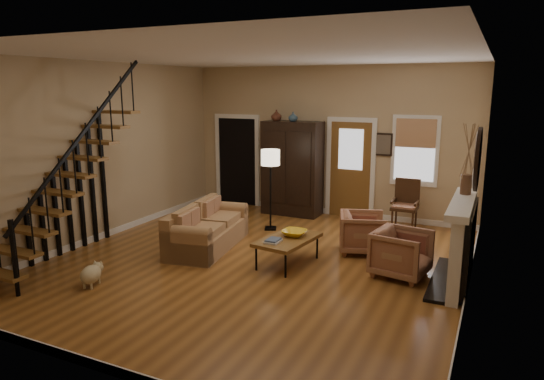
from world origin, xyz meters
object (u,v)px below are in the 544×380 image
at_px(sofa, 208,228).
at_px(armchair_right, 362,233).
at_px(side_chair, 405,205).
at_px(floor_lamp, 270,190).
at_px(armoire, 292,168).
at_px(coffee_table, 288,251).
at_px(armchair_left, 402,253).

height_order(sofa, armchair_right, sofa).
bearing_deg(sofa, armchair_right, 10.83).
bearing_deg(side_chair, floor_lamp, -154.97).
xyz_separation_m(armoire, sofa, (-0.42, -2.85, -0.68)).
xyz_separation_m(coffee_table, armchair_left, (1.76, 0.28, 0.14)).
bearing_deg(floor_lamp, armchair_right, -15.42).
relative_size(coffee_table, armchair_right, 1.50).
height_order(armoire, coffee_table, armoire).
bearing_deg(floor_lamp, sofa, -109.14).
height_order(armchair_right, side_chair, side_chair).
height_order(armoire, side_chair, armoire).
xyz_separation_m(armoire, side_chair, (2.55, -0.20, -0.54)).
distance_m(floor_lamp, side_chair, 2.72).
height_order(armoire, sofa, armoire).
xyz_separation_m(armoire, armchair_left, (2.97, -2.74, -0.69)).
bearing_deg(armoire, side_chair, -4.48).
bearing_deg(armchair_left, floor_lamp, 73.18).
relative_size(armchair_right, side_chair, 0.76).
height_order(sofa, floor_lamp, floor_lamp).
bearing_deg(armchair_right, sofa, 91.79).
bearing_deg(armchair_left, sofa, 100.95).
height_order(armchair_left, side_chair, side_chair).
relative_size(armoire, armchair_left, 2.64).
bearing_deg(armoire, armchair_right, -41.65).
xyz_separation_m(armchair_left, floor_lamp, (-2.87, 1.40, 0.45)).
xyz_separation_m(armchair_right, side_chair, (0.40, 1.71, 0.16)).
xyz_separation_m(sofa, coffee_table, (1.63, -0.17, -0.14)).
height_order(coffee_table, side_chair, side_chair).
bearing_deg(armchair_left, side_chair, 18.53).
distance_m(armoire, floor_lamp, 1.37).
xyz_separation_m(coffee_table, floor_lamp, (-1.11, 1.67, 0.59)).
distance_m(coffee_table, armchair_left, 1.79).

